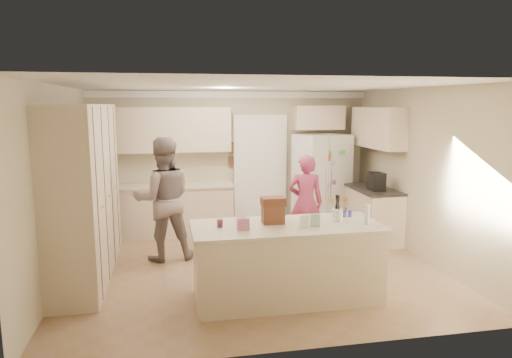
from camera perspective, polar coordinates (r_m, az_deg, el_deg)
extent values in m
cube|color=#937158|center=(6.76, -0.28, -11.10)|extent=(5.20, 4.60, 0.02)
cube|color=white|center=(6.34, -0.30, 11.67)|extent=(5.20, 4.60, 0.02)
cube|color=#C3B898|center=(8.68, -3.09, 2.35)|extent=(5.20, 0.02, 2.60)
cube|color=#C3B898|center=(4.22, 5.51, -5.10)|extent=(5.20, 0.02, 2.60)
cube|color=#C3B898|center=(6.48, -23.61, -0.78)|extent=(0.02, 4.60, 2.60)
cube|color=#C3B898|center=(7.36, 20.12, 0.55)|extent=(0.02, 4.60, 2.60)
cube|color=white|center=(8.57, -3.12, 10.50)|extent=(5.20, 0.08, 0.12)
cube|color=beige|center=(6.63, -20.56, -1.48)|extent=(0.60, 2.60, 2.35)
cube|color=beige|center=(8.45, -10.52, -3.91)|extent=(2.20, 0.60, 0.88)
cube|color=beige|center=(8.35, -10.61, -0.85)|extent=(2.24, 0.63, 0.04)
cube|color=beige|center=(8.37, -10.82, 6.07)|extent=(2.20, 0.35, 0.80)
cube|color=black|center=(8.78, 0.51, 0.80)|extent=(0.90, 0.06, 2.10)
cube|color=white|center=(8.74, 0.55, 0.76)|extent=(1.02, 0.03, 2.22)
cube|color=brown|center=(8.62, -2.94, 3.98)|extent=(0.15, 0.02, 0.20)
cube|color=brown|center=(8.65, -2.92, 2.19)|extent=(0.15, 0.02, 0.20)
cube|color=white|center=(8.64, 8.19, -0.45)|extent=(1.06, 0.93, 1.80)
cube|color=gray|center=(8.31, 8.99, -0.85)|extent=(0.02, 0.02, 1.78)
cube|color=black|center=(8.19, 7.61, 0.81)|extent=(0.22, 0.03, 0.35)
cylinder|color=silver|center=(8.25, 8.72, 0.14)|extent=(0.02, 0.02, 0.85)
cylinder|color=silver|center=(8.29, 9.37, 0.16)|extent=(0.02, 0.02, 0.85)
cube|color=beige|center=(8.82, 7.81, 7.60)|extent=(0.95, 0.35, 0.45)
cube|color=beige|center=(8.24, 14.36, -4.38)|extent=(0.60, 1.20, 0.88)
cube|color=#2D2B28|center=(8.14, 14.43, -1.24)|extent=(0.63, 1.24, 0.04)
cube|color=beige|center=(8.26, 14.98, 6.23)|extent=(0.35, 1.50, 0.70)
cube|color=black|center=(7.92, 14.83, -0.30)|extent=(0.22, 0.28, 0.30)
cube|color=beige|center=(5.64, 3.84, -10.48)|extent=(2.20, 0.90, 0.88)
cube|color=beige|center=(5.50, 3.90, -5.97)|extent=(2.28, 0.96, 0.05)
cylinder|color=white|center=(5.72, 10.11, -4.47)|extent=(0.13, 0.13, 0.15)
cube|color=#CB6F98|center=(5.27, -1.63, -5.56)|extent=(0.13, 0.13, 0.14)
cone|color=white|center=(5.24, -1.64, -4.40)|extent=(0.08, 0.08, 0.08)
cube|color=brown|center=(5.53, 2.14, -4.44)|extent=(0.26, 0.18, 0.22)
cube|color=#592D1E|center=(5.49, 2.15, -2.81)|extent=(0.28, 0.20, 0.10)
cylinder|color=#59263F|center=(5.39, -4.53, -5.53)|extent=(0.07, 0.07, 0.09)
cube|color=white|center=(5.33, 6.02, -5.34)|extent=(0.12, 0.06, 0.16)
cube|color=silver|center=(5.42, 7.39, -5.11)|extent=(0.12, 0.05, 0.16)
cylinder|color=silver|center=(5.64, 13.70, -4.31)|extent=(0.07, 0.07, 0.24)
cylinder|color=#4646A5|center=(5.94, 11.05, -4.28)|extent=(0.05, 0.05, 0.09)
cylinder|color=#4646A5|center=(5.97, 11.68, -4.24)|extent=(0.05, 0.05, 0.09)
imported|color=gray|center=(7.02, -11.53, -2.48)|extent=(0.99, 0.81, 1.87)
imported|color=#A32F62|center=(7.43, 6.20, -2.94)|extent=(0.64, 0.50, 1.56)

